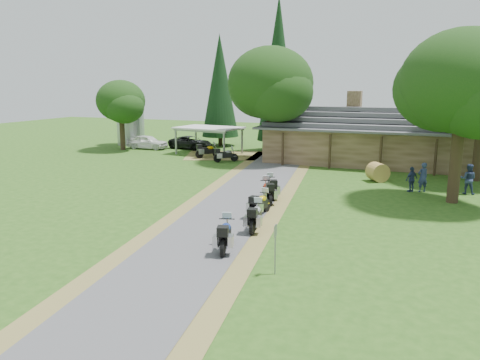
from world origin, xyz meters
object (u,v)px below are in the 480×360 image
at_px(motorcycle_row_a, 225,233).
at_px(motorcycle_row_c, 260,203).
at_px(car_dark_suv, 191,139).
at_px(carport, 209,141).
at_px(motorcycle_row_d, 268,190).
at_px(lodge, 386,135).
at_px(silo, 130,117).
at_px(car_white_sedan, 147,140).
at_px(motorcycle_carport_a, 208,150).
at_px(motorcycle_row_e, 271,186).
at_px(motorcycle_row_b, 256,215).
at_px(motorcycle_carport_b, 226,154).
at_px(hay_bale, 378,172).

xyz_separation_m(motorcycle_row_a, motorcycle_row_c, (-0.34, 5.44, -0.04)).
bearing_deg(car_dark_suv, motorcycle_row_a, -138.03).
bearing_deg(motorcycle_row_a, carport, 10.11).
relative_size(car_dark_suv, motorcycle_row_c, 2.64).
bearing_deg(motorcycle_row_d, lodge, -45.13).
relative_size(lodge, silo, 3.43).
height_order(carport, car_white_sedan, carport).
xyz_separation_m(silo, motorcycle_row_d, (22.82, -19.38, -2.39)).
height_order(lodge, motorcycle_carport_a, lodge).
bearing_deg(motorcycle_row_a, car_white_sedan, 21.71).
bearing_deg(motorcycle_row_d, motorcycle_row_e, -20.89).
bearing_deg(motorcycle_carport_a, car_white_sedan, 118.38).
distance_m(silo, motorcycle_row_c, 32.33).
relative_size(silo, motorcycle_carport_a, 2.91).
xyz_separation_m(car_dark_suv, motorcycle_row_d, (14.83, -18.67, -0.29)).
bearing_deg(carport, car_white_sedan, -178.65).
bearing_deg(motorcycle_row_b, car_white_sedan, 33.41).
bearing_deg(car_white_sedan, carport, -98.75).
xyz_separation_m(silo, motorcycle_carport_b, (14.82, -7.01, -2.43)).
distance_m(lodge, silo, 28.14).
bearing_deg(silo, lodge, -4.94).
distance_m(silo, motorcycle_carport_b, 16.57).
xyz_separation_m(motorcycle_row_c, motorcycle_carport_b, (-8.55, 15.19, -0.00)).
xyz_separation_m(silo, hay_bale, (28.23, -10.73, -2.45)).
relative_size(motorcycle_row_d, motorcycle_row_e, 1.02).
bearing_deg(car_white_sedan, motorcycle_row_b, -140.43).
xyz_separation_m(silo, motorcycle_row_a, (23.71, -27.65, -2.40)).
distance_m(silo, hay_bale, 30.30).
xyz_separation_m(car_white_sedan, motorcycle_row_d, (19.11, -16.96, -0.20)).
bearing_deg(motorcycle_row_a, car_dark_suv, 13.57).
bearing_deg(motorcycle_row_a, motorcycle_carport_b, 6.62).
bearing_deg(car_dark_suv, lodge, -83.16).
height_order(lodge, motorcycle_row_d, lodge).
xyz_separation_m(motorcycle_row_e, hay_bale, (5.55, 7.48, -0.05)).
relative_size(carport, motorcycle_row_b, 2.96).
distance_m(motorcycle_row_a, motorcycle_row_b, 3.08).
bearing_deg(motorcycle_carport_b, motorcycle_row_d, -97.47).
bearing_deg(carport, motorcycle_row_a, -55.94).
height_order(car_dark_suv, motorcycle_carport_a, car_dark_suv).
distance_m(motorcycle_carport_b, hay_bale, 13.92).
relative_size(carport, motorcycle_carport_b, 3.06).
height_order(silo, carport, silo).
xyz_separation_m(motorcycle_row_d, hay_bale, (5.40, 8.64, -0.07)).
bearing_deg(silo, motorcycle_carport_b, -25.32).
distance_m(lodge, motorcycle_row_c, 20.40).
xyz_separation_m(lodge, carport, (-16.67, -0.79, -1.12)).
bearing_deg(motorcycle_row_c, silo, 52.38).
xyz_separation_m(car_white_sedan, motorcycle_carport_a, (8.63, -3.10, -0.20)).
distance_m(car_white_sedan, motorcycle_carport_b, 12.02).
bearing_deg(lodge, motorcycle_row_d, -107.07).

